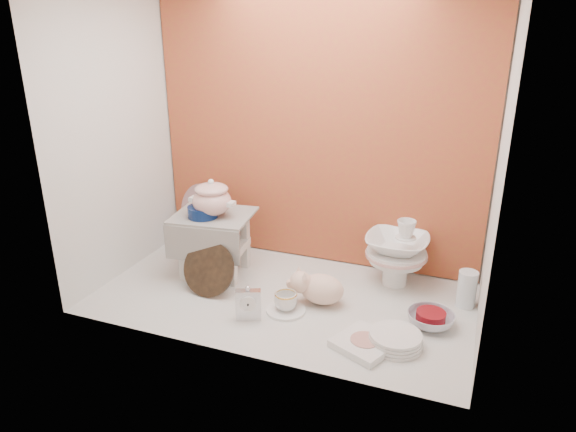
% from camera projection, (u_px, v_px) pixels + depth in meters
% --- Properties ---
extents(ground, '(1.80, 1.80, 0.00)m').
position_uv_depth(ground, '(283.00, 297.00, 2.56)').
color(ground, silver).
rests_on(ground, ground).
extents(niche_shell, '(1.86, 1.03, 1.53)m').
position_uv_depth(niche_shell, '(296.00, 100.00, 2.39)').
color(niche_shell, '#AA3B2A').
rests_on(niche_shell, ground).
extents(step_stool, '(0.43, 0.39, 0.34)m').
position_uv_depth(step_stool, '(215.00, 244.00, 2.75)').
color(step_stool, silver).
rests_on(step_stool, ground).
extents(soup_tureen, '(0.31, 0.31, 0.20)m').
position_uv_depth(soup_tureen, '(212.00, 198.00, 2.63)').
color(soup_tureen, white).
rests_on(soup_tureen, step_stool).
extents(cobalt_bowl, '(0.18, 0.18, 0.06)m').
position_uv_depth(cobalt_bowl, '(203.00, 212.00, 2.64)').
color(cobalt_bowl, '#0A1C4C').
rests_on(cobalt_bowl, step_stool).
extents(floral_platter, '(0.39, 0.20, 0.38)m').
position_uv_depth(floral_platter, '(203.00, 216.00, 3.07)').
color(floral_platter, silver).
rests_on(floral_platter, ground).
extents(blue_white_vase, '(0.27, 0.27, 0.22)m').
position_uv_depth(blue_white_vase, '(204.00, 233.00, 3.04)').
color(blue_white_vase, white).
rests_on(blue_white_vase, ground).
extents(lacquer_tray, '(0.28, 0.13, 0.26)m').
position_uv_depth(lacquer_tray, '(209.00, 269.00, 2.56)').
color(lacquer_tray, black).
rests_on(lacquer_tray, ground).
extents(mantel_clock, '(0.12, 0.08, 0.17)m').
position_uv_depth(mantel_clock, '(248.00, 303.00, 2.34)').
color(mantel_clock, silver).
rests_on(mantel_clock, ground).
extents(plush_pig, '(0.28, 0.20, 0.16)m').
position_uv_depth(plush_pig, '(322.00, 289.00, 2.47)').
color(plush_pig, beige).
rests_on(plush_pig, ground).
extents(teacup_saucer, '(0.20, 0.20, 0.01)m').
position_uv_depth(teacup_saucer, '(286.00, 310.00, 2.43)').
color(teacup_saucer, white).
rests_on(teacup_saucer, ground).
extents(gold_rim_teacup, '(0.13, 0.13, 0.08)m').
position_uv_depth(gold_rim_teacup, '(286.00, 301.00, 2.41)').
color(gold_rim_teacup, white).
rests_on(gold_rim_teacup, teacup_saucer).
extents(lattice_dish, '(0.30, 0.30, 0.03)m').
position_uv_depth(lattice_dish, '(365.00, 343.00, 2.17)').
color(lattice_dish, white).
rests_on(lattice_dish, ground).
extents(dinner_plate_stack, '(0.30, 0.30, 0.06)m').
position_uv_depth(dinner_plate_stack, '(395.00, 339.00, 2.17)').
color(dinner_plate_stack, white).
rests_on(dinner_plate_stack, ground).
extents(crystal_bowl, '(0.27, 0.27, 0.06)m').
position_uv_depth(crystal_bowl, '(431.00, 319.00, 2.31)').
color(crystal_bowl, silver).
rests_on(crystal_bowl, ground).
extents(clear_glass_vase, '(0.11, 0.11, 0.18)m').
position_uv_depth(clear_glass_vase, '(467.00, 289.00, 2.45)').
color(clear_glass_vase, silver).
rests_on(clear_glass_vase, ground).
extents(porcelain_tower, '(0.38, 0.38, 0.36)m').
position_uv_depth(porcelain_tower, '(396.00, 252.00, 2.63)').
color(porcelain_tower, white).
rests_on(porcelain_tower, ground).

